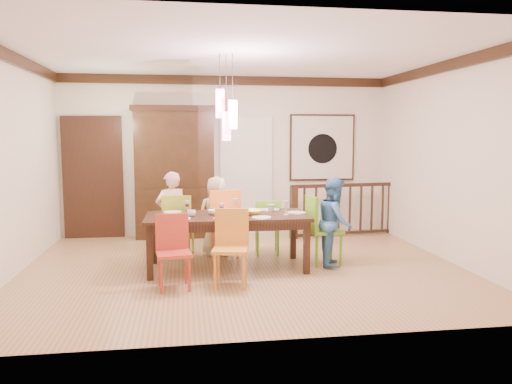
{
  "coord_description": "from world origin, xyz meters",
  "views": [
    {
      "loc": [
        -0.81,
        -6.72,
        1.82
      ],
      "look_at": [
        0.21,
        0.24,
        1.03
      ],
      "focal_mm": 35.0,
      "sensor_mm": 36.0,
      "label": 1
    }
  ],
  "objects": [
    {
      "name": "cup_left",
      "position": [
        -0.71,
        -0.09,
        0.79
      ],
      "size": [
        0.13,
        0.13,
        0.09
      ],
      "primitive_type": "imported",
      "rotation": [
        0.0,
        0.0,
        0.19
      ],
      "color": "silver",
      "rests_on": "dining_table"
    },
    {
      "name": "china_hutch",
      "position": [
        -0.96,
        2.3,
        1.18
      ],
      "size": [
        1.49,
        0.46,
        2.35
      ],
      "color": "black",
      "rests_on": "floor"
    },
    {
      "name": "white_doorway",
      "position": [
        0.35,
        2.46,
        1.05
      ],
      "size": [
        0.97,
        0.05,
        2.22
      ],
      "primitive_type": "cube",
      "color": "silver",
      "rests_on": "wall_back"
    },
    {
      "name": "pendant_cluster",
      "position": [
        -0.23,
        -0.01,
        2.11
      ],
      "size": [
        0.27,
        0.21,
        1.14
      ],
      "color": "#FF4C77",
      "rests_on": "ceiling"
    },
    {
      "name": "chair_near_mid",
      "position": [
        -0.26,
        -0.82,
        0.53
      ],
      "size": [
        0.49,
        0.49,
        0.93
      ],
      "rotation": [
        0.0,
        0.0,
        -0.19
      ],
      "color": "orange",
      "rests_on": "floor"
    },
    {
      "name": "wine_glass_b",
      "position": [
        -0.09,
        0.22,
        0.84
      ],
      "size": [
        0.08,
        0.08,
        0.19
      ],
      "primitive_type": null,
      "color": "silver",
      "rests_on": "dining_table"
    },
    {
      "name": "chair_near_left",
      "position": [
        -0.94,
        -0.84,
        0.51
      ],
      "size": [
        0.44,
        0.44,
        0.88
      ],
      "rotation": [
        0.0,
        0.0,
        0.11
      ],
      "color": "#AF3423",
      "rests_on": "floor"
    },
    {
      "name": "small_bowl",
      "position": [
        -0.38,
        0.03,
        0.78
      ],
      "size": [
        0.27,
        0.27,
        0.07
      ],
      "primitive_type": "imported",
      "rotation": [
        0.0,
        0.0,
        0.34
      ],
      "color": "white",
      "rests_on": "dining_table"
    },
    {
      "name": "floor",
      "position": [
        0.0,
        0.0,
        0.0
      ],
      "size": [
        6.0,
        6.0,
        0.0
      ],
      "primitive_type": "plane",
      "color": "#9A744A",
      "rests_on": "ground"
    },
    {
      "name": "plate_far_mid",
      "position": [
        -0.19,
        0.3,
        0.76
      ],
      "size": [
        0.26,
        0.26,
        0.01
      ],
      "primitive_type": "cylinder",
      "color": "white",
      "rests_on": "dining_table"
    },
    {
      "name": "plate_end_right",
      "position": [
        0.74,
        -0.01,
        0.76
      ],
      "size": [
        0.26,
        0.26,
        0.01
      ],
      "primitive_type": "cylinder",
      "color": "white",
      "rests_on": "dining_table"
    },
    {
      "name": "chair_far_right",
      "position": [
        0.46,
        0.76,
        0.49
      ],
      "size": [
        0.41,
        0.41,
        0.85
      ],
      "rotation": [
        0.0,
        0.0,
        3.06
      ],
      "color": "#73C32A",
      "rests_on": "floor"
    },
    {
      "name": "balustrade",
      "position": [
        2.09,
        1.95,
        0.5
      ],
      "size": [
        2.09,
        0.33,
        0.96
      ],
      "rotation": [
        0.0,
        0.0,
        0.12
      ],
      "color": "black",
      "rests_on": "floor"
    },
    {
      "name": "wine_glass_a",
      "position": [
        -0.76,
        0.12,
        0.84
      ],
      "size": [
        0.08,
        0.08,
        0.19
      ],
      "primitive_type": null,
      "color": "#590C19",
      "rests_on": "dining_table"
    },
    {
      "name": "person_end_right",
      "position": [
        1.29,
        -0.04,
        0.62
      ],
      "size": [
        0.62,
        0.71,
        1.24
      ],
      "primitive_type": "imported",
      "rotation": [
        0.0,
        0.0,
        1.29
      ],
      "color": "teal",
      "rests_on": "floor"
    },
    {
      "name": "wall_back",
      "position": [
        0.0,
        2.5,
        1.45
      ],
      "size": [
        6.0,
        0.0,
        6.0
      ],
      "primitive_type": "plane",
      "rotation": [
        1.57,
        0.0,
        0.0
      ],
      "color": "silver",
      "rests_on": "floor"
    },
    {
      "name": "ceiling",
      "position": [
        0.0,
        0.0,
        2.9
      ],
      "size": [
        6.0,
        6.0,
        0.0
      ],
      "primitive_type": "plane",
      "rotation": [
        3.14,
        0.0,
        0.0
      ],
      "color": "white",
      "rests_on": "wall_back"
    },
    {
      "name": "crown_molding",
      "position": [
        0.0,
        0.0,
        2.82
      ],
      "size": [
        6.0,
        5.0,
        0.16
      ],
      "primitive_type": null,
      "color": "black",
      "rests_on": "wall_back"
    },
    {
      "name": "chair_far_left",
      "position": [
        -0.88,
        0.79,
        0.55
      ],
      "size": [
        0.5,
        0.5,
        0.96
      ],
      "rotation": [
        0.0,
        0.0,
        2.96
      ],
      "color": "#ABCC33",
      "rests_on": "floor"
    },
    {
      "name": "panel_door",
      "position": [
        -2.4,
        2.45,
        1.05
      ],
      "size": [
        1.04,
        0.07,
        2.24
      ],
      "primitive_type": "cube",
      "color": "black",
      "rests_on": "wall_back"
    },
    {
      "name": "wine_glass_d",
      "position": [
        0.57,
        -0.13,
        0.84
      ],
      "size": [
        0.08,
        0.08,
        0.19
      ],
      "primitive_type": null,
      "color": "silver",
      "rests_on": "dining_table"
    },
    {
      "name": "plate_near_mid",
      "position": [
        0.19,
        -0.36,
        0.76
      ],
      "size": [
        0.26,
        0.26,
        0.01
      ],
      "primitive_type": "cylinder",
      "color": "white",
      "rests_on": "dining_table"
    },
    {
      "name": "plate_far_left",
      "position": [
        -0.97,
        0.28,
        0.76
      ],
      "size": [
        0.26,
        0.26,
        0.01
      ],
      "primitive_type": "cylinder",
      "color": "white",
      "rests_on": "dining_table"
    },
    {
      "name": "cup_right",
      "position": [
        0.42,
        0.19,
        0.8
      ],
      "size": [
        0.12,
        0.12,
        0.1
      ],
      "primitive_type": "imported",
      "rotation": [
        0.0,
        0.0,
        -0.11
      ],
      "color": "silver",
      "rests_on": "dining_table"
    },
    {
      "name": "plate_near_left",
      "position": [
        -0.85,
        -0.29,
        0.76
      ],
      "size": [
        0.26,
        0.26,
        0.01
      ],
      "primitive_type": "cylinder",
      "color": "white",
      "rests_on": "dining_table"
    },
    {
      "name": "person_far_left",
      "position": [
        -1.0,
        0.78,
        0.65
      ],
      "size": [
        0.54,
        0.43,
        1.29
      ],
      "primitive_type": "imported",
      "rotation": [
        0.0,
        0.0,
        3.42
      ],
      "color": "#FFC4C2",
      "rests_on": "floor"
    },
    {
      "name": "wall_right",
      "position": [
        3.0,
        0.0,
        1.45
      ],
      "size": [
        0.0,
        5.0,
        5.0
      ],
      "primitive_type": "plane",
      "rotation": [
        1.57,
        0.0,
        -1.57
      ],
      "color": "silver",
      "rests_on": "floor"
    },
    {
      "name": "wine_glass_c",
      "position": [
        -0.32,
        -0.23,
        0.84
      ],
      "size": [
        0.08,
        0.08,
        0.19
      ],
      "primitive_type": null,
      "color": "#590C19",
      "rests_on": "dining_table"
    },
    {
      "name": "painting",
      "position": [
        1.8,
        2.46,
        1.6
      ],
      "size": [
        1.25,
        0.06,
        1.25
      ],
      "color": "black",
      "rests_on": "wall_back"
    },
    {
      "name": "chair_end_right",
      "position": [
        1.17,
        0.05,
        0.56
      ],
      "size": [
        0.48,
        0.48,
        0.98
      ],
      "rotation": [
        0.0,
        0.0,
        1.66
      ],
      "color": "#59A01E",
      "rests_on": "floor"
    },
    {
      "name": "napkin",
      "position": [
        -0.35,
        -0.36,
        0.76
      ],
      "size": [
        0.18,
        0.14,
        0.01
      ],
      "primitive_type": "cube",
      "color": "#D83359",
      "rests_on": "dining_table"
    },
    {
      "name": "plate_far_right",
      "position": [
        0.43,
        0.32,
        0.76
      ],
      "size": [
        0.26,
        0.26,
        0.01
      ],
      "primitive_type": "cylinder",
      "color": "white",
      "rests_on": "dining_table"
    },
    {
      "name": "chair_far_mid",
      "position": [
        -0.24,
        0.68,
        0.59
      ],
      "size": [
        0.52,
        0.52,
        1.04
      ],
      "rotation": [
        0.0,
        0.0,
        3.27
      ],
      "color": "orange",
      "rests_on": "floor"
    },
    {
      "name": "serving_bowl",
      "position": [
        0.11,
        -0.06,
        0.79
      ],
      "size": [
        0.36,
        0.36,
        0.07
      ],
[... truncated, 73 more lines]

